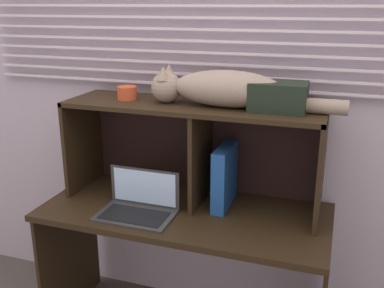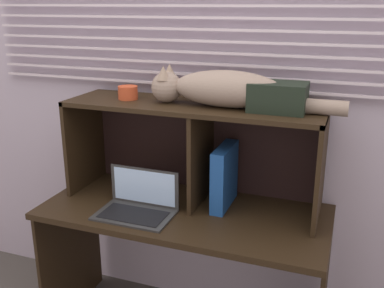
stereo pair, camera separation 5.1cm
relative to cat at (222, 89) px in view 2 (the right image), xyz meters
name	(u,v)px [view 2 (the right image)]	position (x,y,z in m)	size (l,w,h in m)	color
back_panel_with_blinds	(207,90)	(-0.14, 0.23, -0.05)	(4.40, 0.08, 2.50)	#B5A8BB
desk	(184,236)	(-0.14, -0.11, -0.72)	(1.37, 0.61, 0.74)	black
hutch_shelf_unit	(196,134)	(-0.14, 0.03, -0.24)	(1.24, 0.36, 0.49)	black
cat	(222,89)	(0.00, 0.00, 0.00)	(0.90, 0.19, 0.18)	gray
laptop	(138,205)	(-0.34, -0.22, -0.54)	(0.36, 0.23, 0.20)	#303030
binder_upright	(224,176)	(0.02, 0.00, -0.42)	(0.06, 0.26, 0.30)	#1B4993
book_stack	(139,185)	(-0.44, 0.00, -0.54)	(0.18, 0.21, 0.07)	#4D684E
small_basket	(128,93)	(-0.48, 0.00, -0.05)	(0.10, 0.10, 0.06)	#C34725
storage_box	(278,97)	(0.26, 0.00, -0.02)	(0.25, 0.17, 0.13)	black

